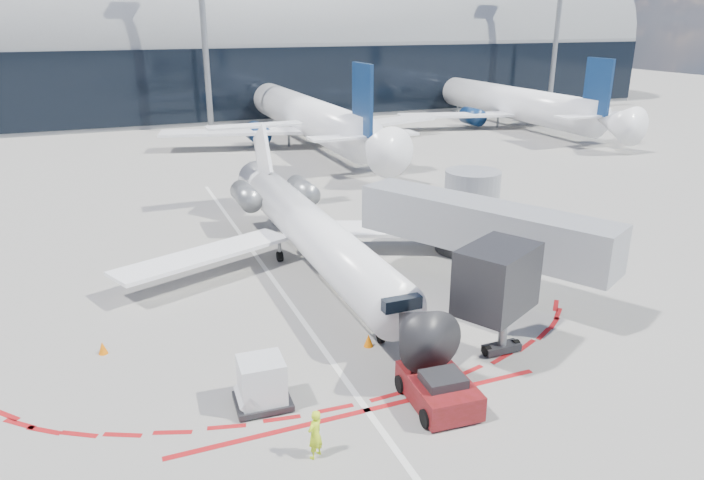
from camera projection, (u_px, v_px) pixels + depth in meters
name	position (u px, v px, depth m)	size (l,w,h in m)	color
ground	(279.00, 288.00, 32.17)	(260.00, 260.00, 0.00)	slate
apron_centerline	(269.00, 274.00, 33.91)	(0.25, 40.00, 0.01)	silver
apron_stop_bar	(367.00, 410.00, 22.11)	(14.00, 0.25, 0.01)	maroon
terminal_building	(149.00, 53.00, 86.13)	(150.00, 24.15, 24.00)	gray
jet_bridge	(478.00, 227.00, 31.97)	(10.03, 15.20, 4.90)	gray
light_mast_centre	(203.00, 23.00, 71.72)	(0.70, 0.70, 25.00)	slate
light_mast_east	(558.00, 22.00, 89.30)	(0.70, 0.70, 25.00)	slate
regional_jet	(309.00, 228.00, 34.34)	(21.34, 26.31, 6.59)	white
pushback_tug	(439.00, 389.00, 22.31)	(2.40, 5.23, 1.34)	#54100C
ramp_worker	(315.00, 434.00, 19.51)	(0.61, 0.40, 1.68)	#C3EA18
uld_container	(262.00, 383.00, 22.10)	(2.04, 1.76, 1.83)	black
safety_cone_left	(103.00, 348.00, 25.76)	(0.38, 0.38, 0.53)	orange
safety_cone_right	(368.00, 340.00, 26.34)	(0.40, 0.40, 0.56)	orange
bg_airliner_1	(306.00, 88.00, 67.32)	(36.79, 38.95, 11.90)	white
bg_airliner_2	(511.00, 79.00, 79.14)	(35.50, 37.59, 11.48)	white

